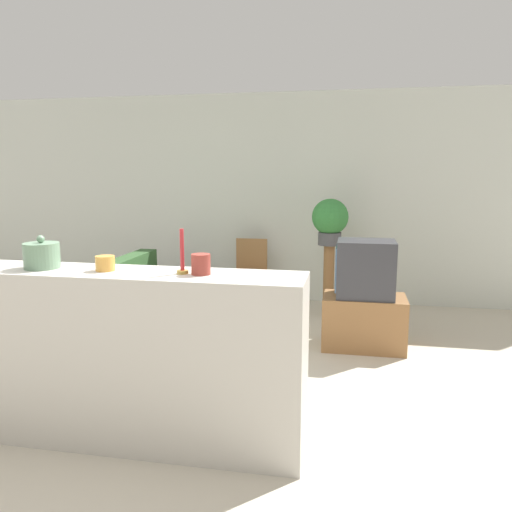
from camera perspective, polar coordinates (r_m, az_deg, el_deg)
ground_plane at (r=3.83m, az=-13.94°, el=-16.92°), size 14.00×14.00×0.00m
wall_back at (r=6.71m, az=-2.02°, el=6.63°), size 9.00×0.06×2.70m
couch at (r=5.27m, az=-12.88°, el=-6.26°), size 0.92×1.92×0.78m
tv_stand at (r=5.00m, az=12.21°, el=-7.37°), size 0.79×0.49×0.51m
television at (r=4.87m, az=12.36°, el=-1.42°), size 0.55×0.44×0.54m
wooden_chair at (r=6.24m, az=-0.72°, el=-1.73°), size 0.44×0.44×0.86m
plant_stand at (r=6.02m, az=8.30°, el=-2.71°), size 0.13×0.13×0.84m
potted_plant at (r=5.91m, az=8.46°, el=4.13°), size 0.43×0.43×0.54m
foreground_counter at (r=3.34m, az=-16.82°, el=-10.88°), size 2.52×0.44×1.10m
decorative_bowl at (r=3.38m, az=-23.29°, el=0.07°), size 0.22×0.22×0.21m
candle_jar at (r=3.17m, az=-16.85°, el=-0.80°), size 0.12×0.12×0.09m
candlestick at (r=2.97m, az=-8.43°, el=-0.32°), size 0.07×0.07×0.27m
coffee_tin at (r=2.94m, az=-6.31°, el=-0.94°), size 0.11×0.11×0.12m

